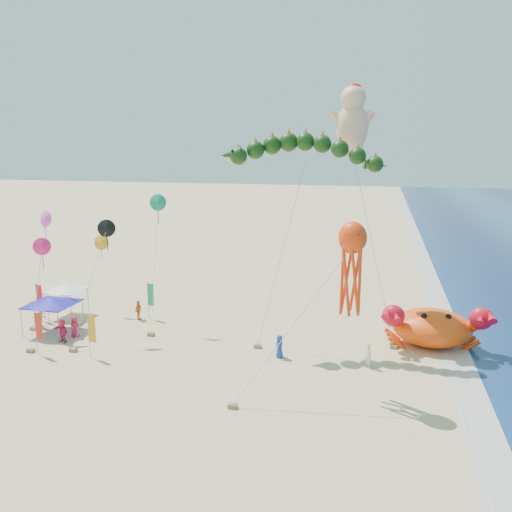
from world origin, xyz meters
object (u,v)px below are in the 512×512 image
(dragon_kite, at_px, (303,156))
(cherub_kite, at_px, (353,118))
(canopy_blue, at_px, (52,301))
(octopus_kite, at_px, (351,262))
(crab_inflatable, at_px, (432,326))
(canopy_white, at_px, (66,288))

(dragon_kite, bearing_deg, cherub_kite, 45.31)
(canopy_blue, bearing_deg, dragon_kite, 9.68)
(cherub_kite, bearing_deg, octopus_kite, -85.41)
(canopy_blue, bearing_deg, cherub_kite, 16.20)
(dragon_kite, xyz_separation_m, cherub_kite, (3.13, 3.17, 2.71))
(crab_inflatable, bearing_deg, octopus_kite, -123.23)
(octopus_kite, bearing_deg, dragon_kite, 118.15)
(crab_inflatable, relative_size, octopus_kite, 0.75)
(crab_inflatable, distance_m, octopus_kite, 11.87)
(crab_inflatable, distance_m, cherub_kite, 16.16)
(dragon_kite, relative_size, canopy_blue, 3.91)
(cherub_kite, height_order, canopy_blue, cherub_kite)
(crab_inflatable, xyz_separation_m, cherub_kite, (-6.35, 2.22, 14.69))
(canopy_blue, distance_m, canopy_white, 3.80)
(octopus_kite, bearing_deg, canopy_white, 161.98)
(cherub_kite, bearing_deg, canopy_blue, -163.80)
(octopus_kite, distance_m, canopy_blue, 23.79)
(crab_inflatable, relative_size, canopy_blue, 2.00)
(octopus_kite, bearing_deg, cherub_kite, 94.59)
(cherub_kite, bearing_deg, crab_inflatable, -19.25)
(cherub_kite, relative_size, canopy_white, 6.14)
(dragon_kite, bearing_deg, canopy_white, 178.92)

